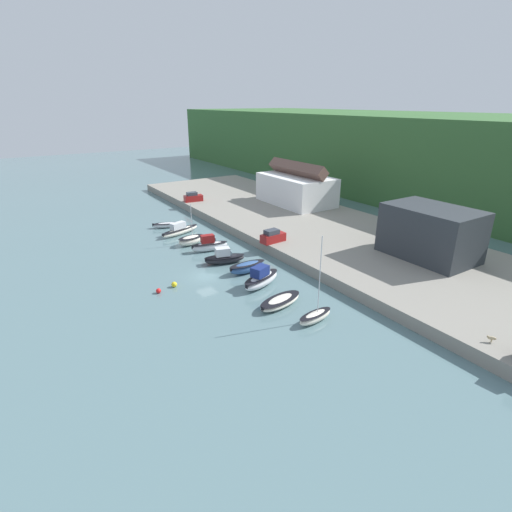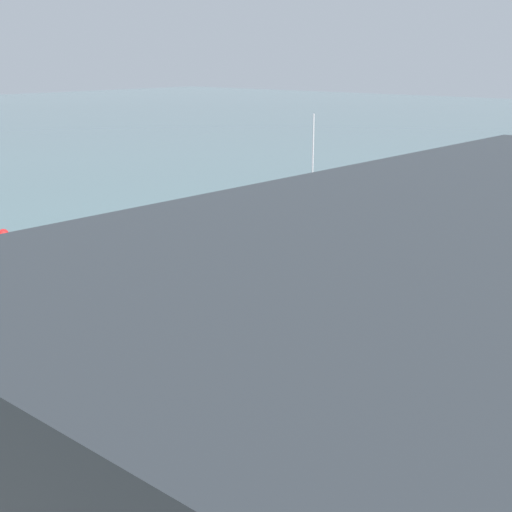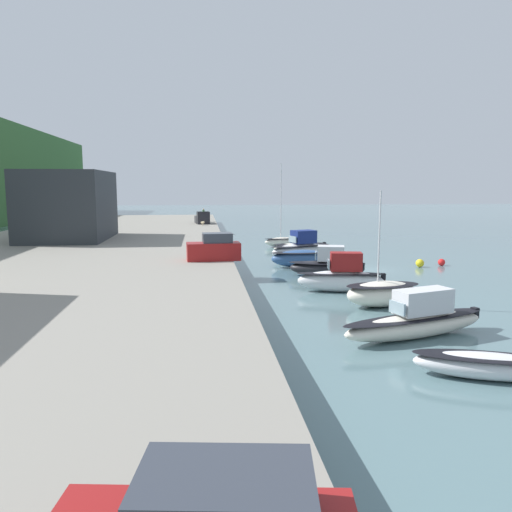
# 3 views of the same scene
# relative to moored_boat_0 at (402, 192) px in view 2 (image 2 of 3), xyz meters

# --- Properties ---
(ground_plane) EXTENTS (320.00, 320.00, 0.00)m
(ground_plane) POSITION_rel_moored_boat_0_xyz_m (25.25, -3.91, -0.56)
(ground_plane) COLOR slate
(moored_boat_0) EXTENTS (3.37, 5.87, 1.03)m
(moored_boat_0) POSITION_rel_moored_boat_0_xyz_m (0.00, 0.00, 0.00)
(moored_boat_0) COLOR silver
(moored_boat_0) RESTS_ON ground_plane
(moored_boat_1) EXTENTS (4.20, 8.59, 2.39)m
(moored_boat_1) POSITION_rel_moored_boat_0_xyz_m (5.46, 0.44, 0.30)
(moored_boat_1) COLOR white
(moored_boat_1) RESTS_ON ground_plane
(moored_boat_2) EXTENTS (3.04, 5.14, 7.16)m
(moored_boat_2) POSITION_rel_moored_boat_0_xyz_m (11.80, -0.16, 0.30)
(moored_boat_2) COLOR white
(moored_boat_2) RESTS_ON ground_plane
(moored_boat_3) EXTENTS (2.64, 6.45, 2.81)m
(moored_boat_3) POSITION_rel_moored_boat_0_xyz_m (16.34, 1.11, 0.48)
(moored_boat_3) COLOR silver
(moored_boat_3) RESTS_ON ground_plane
(moored_boat_4) EXTENTS (3.70, 6.60, 2.55)m
(moored_boat_4) POSITION_rel_moored_boat_0_xyz_m (22.42, 0.59, 0.37)
(moored_boat_4) COLOR black
(moored_boat_4) RESTS_ON ground_plane
(moored_boat_5) EXTENTS (2.08, 5.89, 1.61)m
(moored_boat_5) POSITION_rel_moored_boat_0_xyz_m (27.36, 1.71, 0.29)
(moored_boat_5) COLOR #33568E
(moored_boat_5) RESTS_ON ground_plane
(moored_boat_6) EXTENTS (4.29, 7.03, 2.97)m
(moored_boat_6) POSITION_rel_moored_boat_0_xyz_m (32.30, 0.82, 0.55)
(moored_boat_6) COLOR silver
(moored_boat_6) RESTS_ON ground_plane
(parked_car_1) EXTENTS (2.09, 4.32, 2.16)m
(parked_car_1) POSITION_rel_moored_boat_0_xyz_m (22.03, 9.93, 1.94)
(parked_car_1) COLOR maroon
(parked_car_1) RESTS_ON quay_promenade
(mooring_buoy_0) EXTENTS (0.75, 0.75, 0.75)m
(mooring_buoy_0) POSITION_rel_moored_boat_0_xyz_m (26.16, -9.09, -0.18)
(mooring_buoy_0) COLOR yellow
(mooring_buoy_0) RESTS_ON ground_plane
(mooring_buoy_1) EXTENTS (0.66, 0.66, 0.66)m
(mooring_buoy_1) POSITION_rel_moored_boat_0_xyz_m (26.77, -11.50, -0.23)
(mooring_buoy_1) COLOR red
(mooring_buoy_1) RESTS_ON ground_plane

